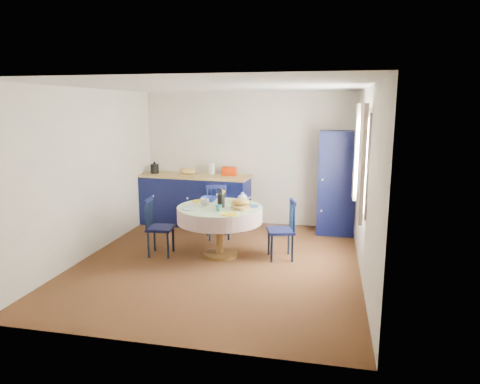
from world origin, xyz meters
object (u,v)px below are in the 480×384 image
(mug_d, at_px, (220,197))
(cobalt_bowl, at_px, (209,199))
(chair_right, at_px, (283,229))
(chair_left, at_px, (158,226))
(mug_c, at_px, (239,202))
(kitchen_counter, at_px, (194,199))
(pantry_cabinet, at_px, (336,183))
(chair_far, at_px, (217,212))
(dining_table, at_px, (221,215))
(mug_a, at_px, (205,202))
(mug_b, at_px, (219,208))

(mug_d, relative_size, cobalt_bowl, 0.40)
(chair_right, bearing_deg, chair_left, -98.46)
(mug_c, height_order, mug_d, mug_d)
(kitchen_counter, distance_m, cobalt_bowl, 1.50)
(pantry_cabinet, bearing_deg, chair_right, -117.73)
(chair_left, height_order, chair_far, chair_far)
(kitchen_counter, height_order, dining_table, kitchen_counter)
(mug_a, distance_m, mug_c, 0.52)
(chair_left, bearing_deg, mug_a, -83.47)
(dining_table, xyz_separation_m, cobalt_bowl, (-0.27, 0.32, 0.15))
(chair_far, bearing_deg, mug_b, -97.59)
(chair_right, bearing_deg, mug_a, -102.07)
(mug_b, bearing_deg, pantry_cabinet, 48.39)
(mug_d, bearing_deg, dining_table, -73.98)
(pantry_cabinet, distance_m, chair_right, 1.73)
(chair_left, bearing_deg, dining_table, -88.28)
(mug_c, bearing_deg, pantry_cabinet, 43.85)
(dining_table, relative_size, mug_d, 11.86)
(dining_table, distance_m, cobalt_bowl, 0.45)
(mug_d, bearing_deg, mug_c, -32.39)
(mug_a, bearing_deg, kitchen_counter, 113.55)
(mug_a, relative_size, mug_d, 1.23)
(chair_right, bearing_deg, dining_table, -99.64)
(kitchen_counter, relative_size, dining_table, 1.73)
(dining_table, xyz_separation_m, chair_right, (0.93, 0.09, -0.20))
(mug_a, bearing_deg, mug_c, 17.46)
(mug_a, xyz_separation_m, mug_c, (0.50, 0.16, -0.01))
(chair_far, height_order, chair_right, chair_far)
(chair_right, xyz_separation_m, mug_b, (-0.89, -0.38, 0.36))
(kitchen_counter, relative_size, chair_left, 2.50)
(mug_a, bearing_deg, pantry_cabinet, 38.48)
(mug_b, relative_size, mug_d, 0.94)
(pantry_cabinet, height_order, mug_a, pantry_cabinet)
(mug_b, bearing_deg, mug_c, 66.59)
(mug_a, distance_m, mug_d, 0.41)
(chair_far, xyz_separation_m, cobalt_bowl, (0.03, -0.58, 0.35))
(mug_b, bearing_deg, cobalt_bowl, 117.26)
(dining_table, xyz_separation_m, mug_a, (-0.25, 0.03, 0.17))
(chair_right, xyz_separation_m, cobalt_bowl, (-1.20, 0.23, 0.35))
(mug_a, relative_size, mug_c, 1.21)
(mug_c, bearing_deg, dining_table, -143.85)
(dining_table, bearing_deg, cobalt_bowl, 129.45)
(kitchen_counter, height_order, chair_far, kitchen_counter)
(mug_c, xyz_separation_m, cobalt_bowl, (-0.51, 0.14, -0.01))
(chair_far, distance_m, mug_d, 0.63)
(kitchen_counter, relative_size, chair_right, 2.46)
(mug_a, height_order, mug_c, mug_a)
(mug_d, bearing_deg, chair_right, -17.03)
(chair_left, relative_size, mug_a, 6.64)
(pantry_cabinet, relative_size, chair_right, 2.04)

